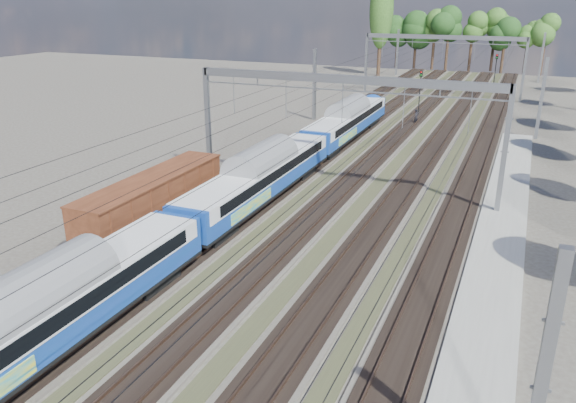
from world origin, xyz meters
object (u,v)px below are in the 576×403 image
at_px(worker, 416,117).
at_px(signal_near, 420,88).
at_px(freight_boxcar, 153,198).
at_px(emu_train, 259,172).
at_px(signal_far, 496,69).

bearing_deg(worker, signal_near, 29.13).
bearing_deg(freight_boxcar, signal_near, 78.22).
bearing_deg(freight_boxcar, worker, 76.04).
bearing_deg(worker, freight_boxcar, -172.41).
xyz_separation_m(emu_train, signal_far, (11.79, 59.80, 1.22)).
bearing_deg(emu_train, signal_far, 78.84).
bearing_deg(freight_boxcar, emu_train, 54.76).
height_order(emu_train, worker, emu_train).
height_order(emu_train, signal_far, signal_far).
relative_size(worker, signal_far, 0.30).
relative_size(emu_train, worker, 35.51).
xyz_separation_m(freight_boxcar, worker, (9.60, 38.59, -1.16)).
distance_m(freight_boxcar, worker, 39.78).
bearing_deg(signal_near, emu_train, -79.84).
distance_m(freight_boxcar, signal_near, 44.08).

